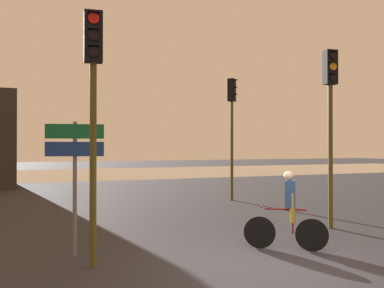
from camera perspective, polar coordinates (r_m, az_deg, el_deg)
ground_plane at (r=7.79m, az=11.38°, el=-16.08°), size 120.00×120.00×0.00m
water_strip at (r=35.18m, az=-15.93°, el=-3.88°), size 80.00×16.00×0.01m
traffic_light_far_right at (r=17.10m, az=5.34°, el=3.69°), size 0.40×0.42×4.84m
traffic_light_near_right at (r=11.74m, az=17.97°, el=5.01°), size 0.35×0.37×4.64m
traffic_light_near_left at (r=7.75m, az=-13.04°, el=7.12°), size 0.35×0.37×4.49m
direction_sign_post at (r=8.53m, az=-15.36°, el=-2.50°), size 1.09×0.24×2.60m
cyclist at (r=9.07m, az=12.74°, el=-8.57°), size 1.38×1.07×1.62m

